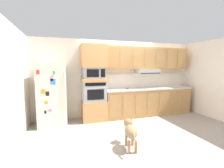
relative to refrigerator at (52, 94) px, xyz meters
name	(u,v)px	position (x,y,z in m)	size (l,w,h in m)	color
ground_plane	(131,125)	(2.10, -0.68, -0.88)	(9.60, 9.60, 0.00)	#9E9389
back_kitchen_wall	(118,78)	(2.10, 0.43, 0.37)	(6.20, 0.12, 2.50)	silver
side_panel_left	(17,84)	(-0.70, -0.68, 0.37)	(0.12, 7.10, 2.50)	silver
side_panel_right	(209,79)	(4.90, -0.68, 0.37)	(0.12, 7.10, 2.50)	white
refrigerator	(52,94)	(0.00, 0.00, 0.00)	(0.76, 0.73, 1.76)	silver
oven_base_cabinet	(94,110)	(1.19, 0.07, -0.58)	(0.74, 0.62, 0.60)	tan
built_in_oven	(94,91)	(1.19, 0.07, 0.02)	(0.70, 0.62, 0.60)	#A8AAAF
appliance_mid_shelf	(94,80)	(1.19, 0.07, 0.37)	(0.74, 0.62, 0.10)	tan
microwave	(94,73)	(1.19, 0.07, 0.58)	(0.64, 0.54, 0.32)	#A8AAAF
appliance_upper_cabinet	(93,56)	(1.19, 0.07, 1.08)	(0.74, 0.62, 0.68)	tan
lower_cabinet_run	(148,102)	(3.08, 0.07, -0.44)	(3.03, 0.63, 0.88)	tan
countertop_slab	(148,89)	(3.08, 0.07, 0.02)	(3.07, 0.64, 0.04)	beige
backsplash_panel	(144,80)	(3.08, 0.36, 0.29)	(3.07, 0.02, 0.50)	white
upper_cabinet_with_hood	(147,59)	(3.08, 0.19, 1.02)	(3.03, 0.48, 0.88)	tan
screwdriver	(127,89)	(2.30, 0.08, 0.05)	(0.17, 0.17, 0.03)	red
dog	(130,130)	(1.56, -1.86, -0.52)	(0.33, 0.80, 0.55)	#997551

